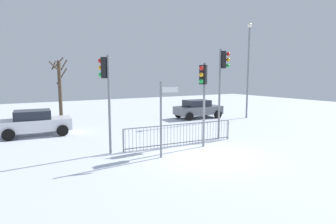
{
  "coord_description": "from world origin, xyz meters",
  "views": [
    {
      "loc": [
        -7.45,
        -9.08,
        3.44
      ],
      "look_at": [
        -0.39,
        2.85,
        1.62
      ],
      "focal_mm": 29.85,
      "sensor_mm": 36.0,
      "label": 1
    }
  ],
  "objects_px": {
    "car_white_mid": "(35,122)",
    "street_lamp": "(248,61)",
    "car_grey_far": "(198,109)",
    "direction_sign_post": "(162,115)",
    "bare_tree_left": "(60,86)",
    "traffic_light_foreground_left": "(223,74)",
    "traffic_light_foreground_right": "(106,82)",
    "traffic_light_mid_right": "(203,86)"
  },
  "relations": [
    {
      "from": "traffic_light_foreground_right",
      "to": "traffic_light_foreground_left",
      "type": "relative_size",
      "value": 0.9
    },
    {
      "from": "car_white_mid",
      "to": "street_lamp",
      "type": "height_order",
      "value": "street_lamp"
    },
    {
      "from": "direction_sign_post",
      "to": "car_grey_far",
      "type": "bearing_deg",
      "value": 58.64
    },
    {
      "from": "direction_sign_post",
      "to": "car_white_mid",
      "type": "relative_size",
      "value": 0.82
    },
    {
      "from": "traffic_light_mid_right",
      "to": "direction_sign_post",
      "type": "height_order",
      "value": "traffic_light_mid_right"
    },
    {
      "from": "direction_sign_post",
      "to": "street_lamp",
      "type": "xyz_separation_m",
      "value": [
        11.44,
        6.23,
        2.76
      ]
    },
    {
      "from": "car_white_mid",
      "to": "street_lamp",
      "type": "xyz_separation_m",
      "value": [
        15.61,
        -1.29,
        3.79
      ]
    },
    {
      "from": "traffic_light_foreground_right",
      "to": "direction_sign_post",
      "type": "distance_m",
      "value": 2.89
    },
    {
      "from": "traffic_light_foreground_right",
      "to": "bare_tree_left",
      "type": "bearing_deg",
      "value": 54.89
    },
    {
      "from": "car_white_mid",
      "to": "traffic_light_foreground_right",
      "type": "bearing_deg",
      "value": -62.3
    },
    {
      "from": "traffic_light_foreground_right",
      "to": "car_grey_far",
      "type": "distance_m",
      "value": 11.79
    },
    {
      "from": "traffic_light_foreground_right",
      "to": "car_white_mid",
      "type": "relative_size",
      "value": 1.1
    },
    {
      "from": "direction_sign_post",
      "to": "street_lamp",
      "type": "relative_size",
      "value": 0.42
    },
    {
      "from": "bare_tree_left",
      "to": "traffic_light_foreground_right",
      "type": "bearing_deg",
      "value": -91.26
    },
    {
      "from": "traffic_light_foreground_left",
      "to": "car_white_mid",
      "type": "xyz_separation_m",
      "value": [
        -8.63,
        6.13,
        -2.75
      ]
    },
    {
      "from": "traffic_light_mid_right",
      "to": "traffic_light_foreground_right",
      "type": "distance_m",
      "value": 4.47
    },
    {
      "from": "traffic_light_foreground_right",
      "to": "car_grey_far",
      "type": "height_order",
      "value": "traffic_light_foreground_right"
    },
    {
      "from": "traffic_light_foreground_right",
      "to": "car_white_mid",
      "type": "bearing_deg",
      "value": 79.02
    },
    {
      "from": "car_grey_far",
      "to": "bare_tree_left",
      "type": "height_order",
      "value": "bare_tree_left"
    },
    {
      "from": "traffic_light_foreground_right",
      "to": "car_grey_far",
      "type": "relative_size",
      "value": 1.11
    },
    {
      "from": "traffic_light_mid_right",
      "to": "car_white_mid",
      "type": "bearing_deg",
      "value": 12.54
    },
    {
      "from": "direction_sign_post",
      "to": "street_lamp",
      "type": "distance_m",
      "value": 13.32
    },
    {
      "from": "direction_sign_post",
      "to": "car_white_mid",
      "type": "bearing_deg",
      "value": 131.81
    },
    {
      "from": "traffic_light_foreground_left",
      "to": "street_lamp",
      "type": "relative_size",
      "value": 0.64
    },
    {
      "from": "direction_sign_post",
      "to": "car_white_mid",
      "type": "distance_m",
      "value": 8.66
    },
    {
      "from": "traffic_light_mid_right",
      "to": "bare_tree_left",
      "type": "xyz_separation_m",
      "value": [
        -3.98,
        14.51,
        -0.36
      ]
    },
    {
      "from": "traffic_light_foreground_right",
      "to": "bare_tree_left",
      "type": "xyz_separation_m",
      "value": [
        0.29,
        13.19,
        -0.57
      ]
    },
    {
      "from": "traffic_light_mid_right",
      "to": "bare_tree_left",
      "type": "bearing_deg",
      "value": -15.69
    },
    {
      "from": "traffic_light_foreground_left",
      "to": "direction_sign_post",
      "type": "distance_m",
      "value": 4.99
    },
    {
      "from": "traffic_light_foreground_right",
      "to": "bare_tree_left",
      "type": "distance_m",
      "value": 13.2
    },
    {
      "from": "bare_tree_left",
      "to": "direction_sign_post",
      "type": "bearing_deg",
      "value": -84.38
    },
    {
      "from": "traffic_light_mid_right",
      "to": "direction_sign_post",
      "type": "bearing_deg",
      "value": 70.46
    },
    {
      "from": "street_lamp",
      "to": "car_grey_far",
      "type": "bearing_deg",
      "value": 151.74
    },
    {
      "from": "car_white_mid",
      "to": "bare_tree_left",
      "type": "height_order",
      "value": "bare_tree_left"
    },
    {
      "from": "direction_sign_post",
      "to": "bare_tree_left",
      "type": "xyz_separation_m",
      "value": [
        -1.48,
        15.02,
        0.8
      ]
    },
    {
      "from": "traffic_light_foreground_right",
      "to": "street_lamp",
      "type": "relative_size",
      "value": 0.57
    },
    {
      "from": "car_white_mid",
      "to": "car_grey_far",
      "type": "relative_size",
      "value": 1.01
    },
    {
      "from": "car_grey_far",
      "to": "street_lamp",
      "type": "distance_m",
      "value": 5.52
    },
    {
      "from": "car_white_mid",
      "to": "street_lamp",
      "type": "relative_size",
      "value": 0.52
    },
    {
      "from": "traffic_light_foreground_left",
      "to": "street_lamp",
      "type": "xyz_separation_m",
      "value": [
        6.98,
        4.84,
        1.03
      ]
    },
    {
      "from": "traffic_light_mid_right",
      "to": "traffic_light_foreground_right",
      "type": "relative_size",
      "value": 0.93
    },
    {
      "from": "traffic_light_mid_right",
      "to": "car_white_mid",
      "type": "xyz_separation_m",
      "value": [
        -6.67,
        7.01,
        -2.19
      ]
    }
  ]
}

